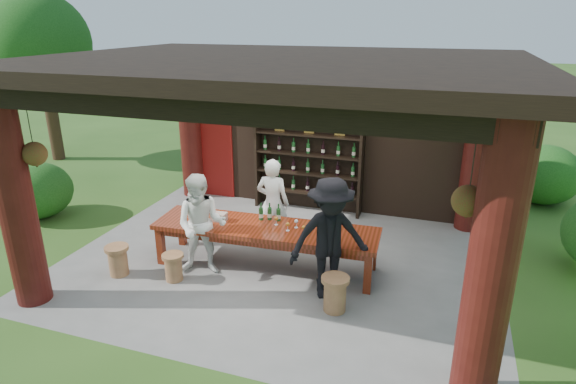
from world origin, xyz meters
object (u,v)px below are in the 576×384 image
(stool_far_left, at_px, (118,260))
(guest_woman, at_px, (202,225))
(wine_shelf, at_px, (308,164))
(host, at_px, (273,203))
(stool_near_right, at_px, (335,293))
(tasting_table, at_px, (266,232))
(stool_near_left, at_px, (174,266))
(guest_man, at_px, (330,239))
(napkin_basket, at_px, (219,217))

(stool_far_left, distance_m, guest_woman, 1.54)
(wine_shelf, bearing_deg, host, -92.91)
(wine_shelf, distance_m, stool_near_right, 4.04)
(tasting_table, height_order, host, host)
(stool_near_left, xyz_separation_m, guest_man, (2.51, 0.38, 0.71))
(stool_near_right, xyz_separation_m, host, (-1.61, 1.73, 0.56))
(stool_near_right, xyz_separation_m, guest_man, (-0.19, 0.38, 0.67))
(stool_near_right, bearing_deg, napkin_basket, 158.47)
(stool_far_left, xyz_separation_m, guest_woman, (1.31, 0.54, 0.59))
(host, distance_m, guest_man, 1.96)
(wine_shelf, xyz_separation_m, tasting_table, (0.07, -2.74, -0.42))
(stool_near_right, height_order, host, host)
(guest_man, bearing_deg, napkin_basket, 137.31)
(stool_near_right, bearing_deg, guest_man, 116.54)
(napkin_basket, bearing_deg, host, 50.24)
(tasting_table, distance_m, guest_man, 1.40)
(stool_near_left, distance_m, stool_far_left, 0.98)
(host, distance_m, guest_woman, 1.53)
(stool_near_left, height_order, stool_near_right, stool_near_right)
(stool_far_left, bearing_deg, guest_man, 8.43)
(tasting_table, height_order, stool_far_left, tasting_table)
(tasting_table, relative_size, stool_far_left, 7.46)
(guest_woman, bearing_deg, guest_man, -15.95)
(stool_near_left, bearing_deg, guest_man, 8.57)
(host, height_order, guest_man, guest_man)
(napkin_basket, bearing_deg, wine_shelf, 74.11)
(tasting_table, height_order, stool_near_right, tasting_table)
(wine_shelf, distance_m, host, 1.95)
(tasting_table, xyz_separation_m, napkin_basket, (-0.85, -0.03, 0.18))
(stool_near_left, height_order, stool_far_left, stool_far_left)
(stool_near_right, xyz_separation_m, napkin_basket, (-2.29, 0.91, 0.53))
(stool_far_left, xyz_separation_m, guest_man, (3.48, 0.52, 0.68))
(wine_shelf, distance_m, stool_far_left, 4.44)
(guest_woman, bearing_deg, stool_near_right, -25.15)
(wine_shelf, xyz_separation_m, stool_near_right, (1.51, -3.67, -0.77))
(wine_shelf, xyz_separation_m, host, (-0.10, -1.94, -0.21))
(napkin_basket, bearing_deg, guest_man, -13.91)
(stool_near_right, relative_size, guest_man, 0.29)
(wine_shelf, relative_size, tasting_table, 0.62)
(stool_near_left, distance_m, guest_man, 2.63)
(stool_near_right, relative_size, stool_far_left, 1.06)
(guest_man, bearing_deg, stool_far_left, 159.65)
(stool_near_left, bearing_deg, tasting_table, 36.29)
(napkin_basket, bearing_deg, stool_near_left, -114.28)
(wine_shelf, distance_m, tasting_table, 2.77)
(stool_near_right, relative_size, host, 0.32)
(guest_man, bearing_deg, host, 107.56)
(stool_far_left, bearing_deg, wine_shelf, 60.34)
(tasting_table, xyz_separation_m, stool_near_left, (-1.26, -0.92, -0.39))
(wine_shelf, relative_size, stool_near_left, 5.14)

